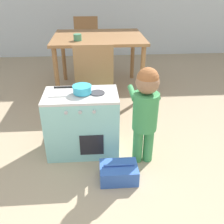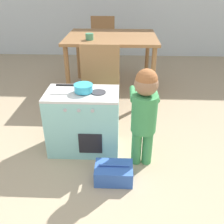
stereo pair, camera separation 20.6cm
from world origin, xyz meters
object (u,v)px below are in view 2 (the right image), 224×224
at_px(dining_chair_far, 102,42).
at_px(cup_on_table, 89,37).
at_px(child_figure, 145,108).
at_px(toy_basket, 114,173).
at_px(play_kitchen, 84,121).
at_px(dining_table, 111,42).
at_px(toy_pot, 83,87).
at_px(dining_chair_near, 101,79).

bearing_deg(dining_chair_far, cup_on_table, 86.02).
bearing_deg(child_figure, toy_basket, -135.29).
height_order(play_kitchen, dining_table, dining_table).
relative_size(toy_pot, dining_chair_far, 0.35).
bearing_deg(play_kitchen, child_figure, -19.87).
bearing_deg(play_kitchen, cup_on_table, 93.32).
relative_size(dining_table, cup_on_table, 12.19).
distance_m(toy_pot, child_figure, 0.54).
distance_m(child_figure, dining_chair_near, 0.84).
relative_size(play_kitchen, cup_on_table, 6.50).
relative_size(play_kitchen, toy_pot, 2.04).
xyz_separation_m(toy_pot, dining_chair_near, (0.10, 0.55, -0.14)).
height_order(play_kitchen, dining_chair_far, dining_chair_far).
xyz_separation_m(toy_basket, cup_on_table, (-0.35, 1.55, 0.71)).
bearing_deg(child_figure, dining_chair_far, 102.03).
distance_m(dining_table, cup_on_table, 0.38).
xyz_separation_m(toy_pot, dining_table, (0.17, 1.40, 0.05)).
bearing_deg(dining_table, dining_chair_near, -94.68).
xyz_separation_m(play_kitchen, toy_basket, (0.28, -0.41, -0.22)).
height_order(dining_chair_near, dining_chair_far, same).
relative_size(toy_pot, dining_chair_near, 0.35).
height_order(toy_pot, dining_chair_far, dining_chair_far).
height_order(toy_basket, dining_chair_far, dining_chair_far).
bearing_deg(child_figure, dining_table, 101.59).
distance_m(toy_pot, dining_table, 1.41).
relative_size(toy_basket, dining_chair_near, 0.34).
height_order(child_figure, dining_chair_near, dining_chair_near).
relative_size(child_figure, dining_chair_near, 0.98).
bearing_deg(cup_on_table, toy_pot, -86.14).
relative_size(toy_pot, dining_table, 0.26).
bearing_deg(toy_basket, dining_chair_far, 96.11).
xyz_separation_m(child_figure, toy_basket, (-0.23, -0.22, -0.46)).
bearing_deg(play_kitchen, dining_chair_near, 78.26).
xyz_separation_m(child_figure, dining_table, (-0.32, 1.58, 0.13)).
bearing_deg(play_kitchen, toy_pot, 2.51).
relative_size(dining_chair_far, cup_on_table, 9.05).
relative_size(toy_pot, child_figure, 0.36).
xyz_separation_m(dining_table, dining_chair_near, (-0.07, -0.84, -0.18)).
xyz_separation_m(child_figure, dining_chair_far, (-0.50, 2.36, -0.05)).
xyz_separation_m(toy_pot, dining_chair_far, (-0.01, 2.17, -0.14)).
height_order(toy_pot, dining_chair_near, dining_chair_near).
bearing_deg(dining_chair_far, dining_chair_near, 93.86).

